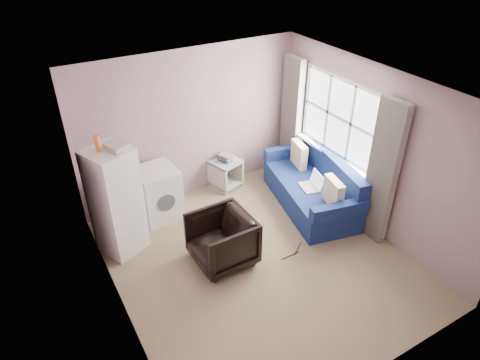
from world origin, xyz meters
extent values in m
cube|color=#847356|center=(0.00, 0.00, -0.01)|extent=(3.80, 4.20, 0.02)
cube|color=silver|center=(0.00, 0.00, 2.51)|extent=(3.80, 4.20, 0.02)
cube|color=gray|center=(0.00, 2.11, 1.25)|extent=(3.80, 0.02, 2.50)
cube|color=gray|center=(0.00, -2.11, 1.25)|extent=(3.80, 0.02, 2.50)
cube|color=gray|center=(-1.91, 0.00, 1.25)|extent=(0.02, 4.20, 2.50)
cube|color=gray|center=(1.91, 0.00, 1.25)|extent=(0.02, 4.20, 2.50)
cube|color=white|center=(1.89, 0.70, 1.50)|extent=(0.01, 1.60, 1.20)
imported|color=black|center=(-0.44, 0.25, 0.41)|extent=(0.75, 0.80, 0.81)
cube|color=silver|center=(-1.56, 1.24, 0.81)|extent=(0.72, 0.72, 1.61)
cube|color=#44464B|center=(-1.30, 1.35, 0.60)|extent=(0.21, 0.48, 0.02)
cube|color=#44464B|center=(-1.37, 1.54, 1.06)|extent=(0.03, 0.03, 0.46)
cube|color=silver|center=(-1.29, 1.32, 1.12)|extent=(0.15, 0.36, 0.55)
cylinder|color=orange|center=(-1.64, 1.25, 1.72)|extent=(0.10, 0.10, 0.22)
cube|color=#ACABA2|center=(-1.42, 1.20, 1.65)|extent=(0.33, 0.35, 0.08)
cube|color=silver|center=(-0.82, 1.68, 0.43)|extent=(0.65, 0.65, 0.87)
cube|color=#44464B|center=(-0.82, 1.66, 0.84)|extent=(0.61, 0.59, 0.05)
cylinder|color=#44464B|center=(-0.80, 1.37, 0.44)|extent=(0.29, 0.04, 0.29)
cube|color=#A4A4A1|center=(0.53, 1.93, 0.49)|extent=(0.58, 0.58, 0.04)
cube|color=#A4A4A1|center=(0.53, 1.93, 0.06)|extent=(0.58, 0.58, 0.04)
cube|color=#A4A4A1|center=(0.32, 1.87, 0.26)|extent=(0.18, 0.46, 0.52)
cube|color=#A4A4A1|center=(0.73, 2.00, 0.26)|extent=(0.18, 0.46, 0.52)
cube|color=navy|center=(0.53, 1.93, 0.53)|extent=(0.22, 0.26, 0.03)
cube|color=tan|center=(0.54, 1.94, 0.56)|extent=(0.23, 0.27, 0.03)
cube|color=navy|center=(0.52, 1.93, 0.59)|extent=(0.20, 0.26, 0.03)
cube|color=tan|center=(0.54, 1.93, 0.62)|extent=(0.23, 0.27, 0.03)
cube|color=navy|center=(1.45, 0.71, 0.21)|extent=(1.29, 2.06, 0.42)
cube|color=navy|center=(1.80, 0.63, 0.66)|extent=(0.59, 1.91, 0.47)
cube|color=navy|center=(1.26, -0.19, 0.53)|extent=(0.91, 0.34, 0.21)
cube|color=navy|center=(1.65, 1.61, 0.53)|extent=(0.91, 0.34, 0.21)
cube|color=beige|center=(1.37, 0.10, 0.64)|extent=(0.21, 0.44, 0.42)
cube|color=beige|center=(1.63, 1.30, 0.64)|extent=(0.21, 0.44, 0.42)
cube|color=#A4A4A1|center=(1.35, 0.62, 0.44)|extent=(0.31, 0.39, 0.02)
cube|color=silver|center=(1.48, 0.60, 0.56)|extent=(0.14, 0.36, 0.23)
cube|color=white|center=(1.82, 0.70, 0.87)|extent=(0.14, 1.70, 0.04)
cube|color=white|center=(1.87, 0.70, 0.90)|extent=(0.02, 1.68, 0.05)
cube|color=white|center=(1.87, 0.70, 1.50)|extent=(0.02, 1.68, 0.05)
cube|color=white|center=(1.87, 0.70, 2.10)|extent=(0.02, 1.68, 0.05)
cube|color=white|center=(1.87, -0.10, 1.50)|extent=(0.02, 0.05, 1.20)
cube|color=white|center=(1.87, 0.43, 1.50)|extent=(0.02, 0.05, 1.20)
cube|color=white|center=(1.87, 0.97, 1.50)|extent=(0.02, 0.05, 1.20)
cube|color=white|center=(1.87, 1.50, 1.50)|extent=(0.02, 0.05, 1.20)
cube|color=beige|center=(1.78, -0.38, 1.10)|extent=(0.12, 0.46, 2.18)
cube|color=beige|center=(1.78, 1.78, 1.10)|extent=(0.12, 0.46, 2.18)
cylinder|color=black|center=(0.62, -0.10, 0.01)|extent=(0.27, 0.20, 0.01)
cylinder|color=black|center=(0.45, -0.17, 0.01)|extent=(0.32, 0.02, 0.01)
camera|label=1|loc=(-2.49, -3.78, 4.22)|focal=32.00mm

